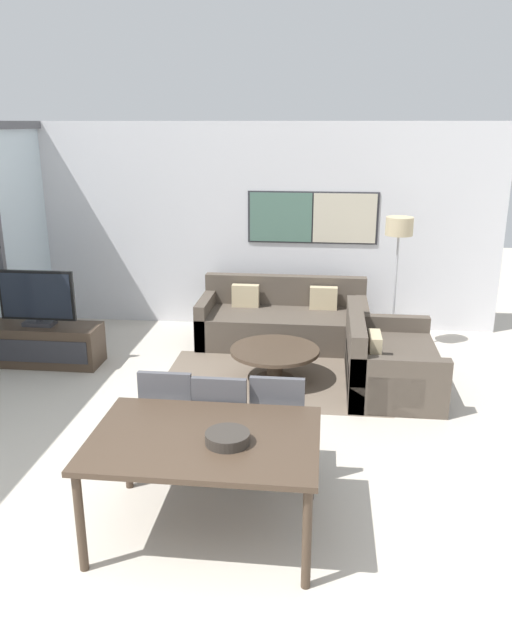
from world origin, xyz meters
The scene contains 14 objects.
ground_plane centered at (0.00, 0.00, 0.00)m, with size 24.00×24.00×0.00m, color beige.
wall_back centered at (0.03, 5.68, 1.41)m, with size 6.83×0.09×2.80m.
area_rug centered at (0.54, 3.64, 0.00)m, with size 2.52×1.62×0.01m.
tv_console centered at (-2.28, 3.85, 0.24)m, with size 1.42×0.49×0.49m.
television centered at (-2.28, 3.85, 0.81)m, with size 0.91×0.20×0.66m.
sofa_main centered at (0.54, 4.99, 0.27)m, with size 2.17×0.98×0.82m.
sofa_side centered at (1.74, 3.62, 0.27)m, with size 0.98×1.55×0.82m.
coffee_table centered at (0.54, 3.64, 0.29)m, with size 1.00×1.00×0.38m.
dining_table centered at (0.29, 0.88, 0.68)m, with size 1.56×1.09×0.75m.
dining_chair_left centered at (-0.15, 1.66, 0.52)m, with size 0.46×0.46×0.93m.
dining_chair_centre centered at (0.29, 1.60, 0.52)m, with size 0.46×0.46×0.93m.
dining_chair_right centered at (0.73, 1.66, 0.52)m, with size 0.46×0.46×0.93m.
fruit_bowl centered at (0.46, 0.81, 0.80)m, with size 0.30×0.30×0.08m.
floor_lamp centered at (1.94, 4.81, 1.44)m, with size 0.33×0.33×1.70m.
Camera 1 is at (1.06, -2.84, 2.78)m, focal length 35.00 mm.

